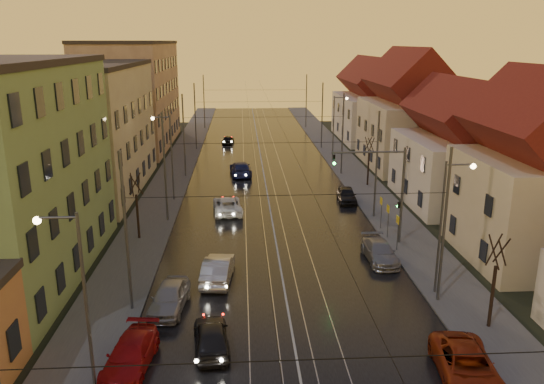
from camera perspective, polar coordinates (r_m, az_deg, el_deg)
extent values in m
cube|color=black|center=(59.56, -0.90, 2.01)|extent=(16.00, 120.00, 0.04)
cube|color=#4C4C4C|center=(59.98, -10.50, 1.89)|extent=(4.00, 120.00, 0.15)
cube|color=#4C4C4C|center=(60.77, 8.57, 2.17)|extent=(4.00, 120.00, 0.15)
cube|color=gray|center=(59.50, -3.02, 2.01)|extent=(0.06, 120.00, 0.03)
cube|color=gray|center=(59.52, -1.64, 2.03)|extent=(0.06, 120.00, 0.03)
cube|color=gray|center=(59.58, -0.16, 2.05)|extent=(0.06, 120.00, 0.03)
cube|color=gray|center=(59.68, 1.21, 2.07)|extent=(0.06, 120.00, 0.03)
cube|color=tan|center=(54.56, -19.45, 6.23)|extent=(10.00, 20.00, 12.00)
cube|color=#8B6B59|center=(77.60, -14.74, 9.98)|extent=(10.00, 24.00, 14.00)
cube|color=#C2B895|center=(39.59, 26.21, -1.65)|extent=(8.50, 10.00, 7.00)
pyramid|color=#5B1814|center=(38.46, 27.19, 6.05)|extent=(8.67, 10.20, 3.80)
cube|color=silver|center=(50.98, 19.17, 2.18)|extent=(9.00, 12.00, 6.00)
pyramid|color=#5B1814|center=(50.16, 19.65, 7.29)|extent=(9.18, 12.24, 3.20)
cube|color=#C2B895|center=(64.66, 14.28, 6.01)|extent=(9.00, 14.00, 7.50)
pyramid|color=#5B1814|center=(63.97, 14.63, 11.08)|extent=(9.18, 14.28, 4.00)
cube|color=silver|center=(81.87, 10.53, 7.87)|extent=(9.00, 16.00, 6.50)
pyramid|color=#5B1814|center=(81.34, 10.71, 11.36)|extent=(9.18, 16.32, 3.50)
cylinder|color=#595B60|center=(29.17, -15.41, -4.38)|extent=(0.16, 0.16, 9.00)
cylinder|color=#595B60|center=(30.56, 18.03, -3.67)|extent=(0.16, 0.16, 9.00)
cylinder|color=#595B60|center=(43.35, -11.45, 2.48)|extent=(0.16, 0.16, 9.00)
cylinder|color=#595B60|center=(44.29, 11.17, 2.78)|extent=(0.16, 0.16, 9.00)
cylinder|color=#595B60|center=(57.94, -9.45, 5.93)|extent=(0.16, 0.16, 9.00)
cylinder|color=#595B60|center=(58.65, 7.59, 6.13)|extent=(0.16, 0.16, 9.00)
cylinder|color=#595B60|center=(72.69, -8.25, 7.98)|extent=(0.16, 0.16, 9.00)
cylinder|color=#595B60|center=(73.26, 5.41, 8.13)|extent=(0.16, 0.16, 9.00)
cylinder|color=#595B60|center=(90.51, -7.32, 9.55)|extent=(0.16, 0.16, 9.00)
cylinder|color=#595B60|center=(90.96, 3.71, 9.68)|extent=(0.16, 0.16, 9.00)
cylinder|color=#595B60|center=(23.20, -19.33, -11.51)|extent=(0.14, 0.14, 8.00)
cylinder|color=#595B60|center=(22.02, -22.23, -2.57)|extent=(1.60, 0.10, 0.10)
sphere|color=#FFD88C|center=(22.29, -23.96, -2.82)|extent=(0.32, 0.32, 0.32)
cylinder|color=#595B60|center=(31.67, 17.65, -3.91)|extent=(0.14, 0.14, 8.00)
cylinder|color=#595B60|center=(30.94, 19.63, 2.79)|extent=(1.60, 0.10, 0.10)
sphere|color=#FFD88C|center=(31.25, 20.83, 2.61)|extent=(0.32, 0.32, 0.32)
cylinder|color=#595B60|center=(49.28, -10.71, 3.53)|extent=(0.14, 0.14, 8.00)
cylinder|color=#595B60|center=(48.74, -11.89, 7.88)|extent=(1.60, 0.10, 0.10)
sphere|color=#FFD88C|center=(48.86, -12.72, 7.73)|extent=(0.32, 0.32, 0.32)
cylinder|color=#595B60|center=(65.56, 6.62, 6.74)|extent=(0.14, 0.14, 8.00)
cylinder|color=#595B60|center=(65.21, 7.43, 10.04)|extent=(1.60, 0.10, 0.10)
sphere|color=#FFD88C|center=(65.35, 8.05, 9.94)|extent=(0.32, 0.32, 0.32)
cylinder|color=#595B60|center=(39.04, 13.81, -0.51)|extent=(0.20, 0.20, 7.20)
cylinder|color=#595B60|center=(37.57, 10.34, 4.25)|extent=(5.20, 0.14, 0.14)
imported|color=black|center=(37.21, 6.69, 3.34)|extent=(0.15, 0.18, 0.90)
sphere|color=#19FF3F|center=(37.12, 6.72, 3.07)|extent=(0.20, 0.20, 0.20)
cylinder|color=black|center=(40.56, -14.24, -2.67)|extent=(0.18, 0.18, 3.50)
cylinder|color=black|center=(39.88, -14.13, 0.85)|extent=(0.37, 0.92, 1.61)
cylinder|color=black|center=(40.08, -14.54, 0.90)|extent=(0.91, 0.40, 1.61)
cylinder|color=black|center=(39.81, -14.84, 0.77)|extent=(0.37, 0.92, 1.61)
cylinder|color=black|center=(39.61, -14.37, 0.73)|extent=(0.84, 0.54, 1.62)
cylinder|color=black|center=(29.70, 22.58, -10.47)|extent=(0.18, 0.18, 3.50)
cylinder|color=black|center=(28.88, 23.46, -5.80)|extent=(0.37, 0.92, 1.61)
cylinder|color=black|center=(28.87, 22.76, -5.73)|extent=(0.91, 0.40, 1.61)
cylinder|color=black|center=(28.53, 22.77, -5.98)|extent=(0.37, 0.92, 1.61)
cylinder|color=black|center=(28.58, 23.53, -6.03)|extent=(0.84, 0.54, 1.62)
cylinder|color=black|center=(54.79, 10.30, 2.38)|extent=(0.18, 0.18, 3.50)
cylinder|color=black|center=(54.39, 10.66, 5.01)|extent=(0.37, 0.92, 1.61)
cylinder|color=black|center=(54.46, 10.29, 5.04)|extent=(0.91, 0.40, 1.61)
cylinder|color=black|center=(54.12, 10.22, 4.98)|extent=(0.37, 0.92, 1.61)
cylinder|color=black|center=(54.08, 10.62, 4.95)|extent=(0.84, 0.54, 1.62)
imported|color=black|center=(26.51, -6.55, -15.15)|extent=(2.07, 4.26, 1.40)
imported|color=#ABABB1|center=(33.25, -5.83, -8.24)|extent=(2.09, 4.84, 1.55)
imported|color=white|center=(45.89, -4.82, -1.42)|extent=(2.75, 5.22, 1.40)
imported|color=navy|center=(58.71, -3.40, 2.54)|extent=(2.63, 5.50, 1.55)
imported|color=black|center=(77.02, -4.76, 5.61)|extent=(1.84, 3.79, 1.25)
imported|color=#9D0F12|center=(25.91, -14.98, -16.54)|extent=(2.34, 4.74, 1.32)
imported|color=#98989D|center=(30.31, -10.99, -11.04)|extent=(2.22, 4.54, 1.49)
imported|color=#9D2B0F|center=(25.65, 20.24, -17.23)|extent=(3.02, 5.45, 1.44)
imported|color=#949499|center=(36.68, 11.51, -6.31)|extent=(1.94, 4.60, 1.33)
imported|color=black|center=(49.32, 8.03, -0.31)|extent=(1.90, 4.12, 1.37)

